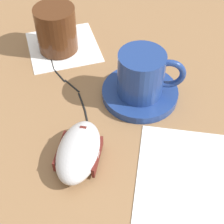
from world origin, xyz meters
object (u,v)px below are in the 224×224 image
Objects in this scene: coffee_cup at (143,74)px; saucer at (140,93)px; drinking_glass at (56,29)px; computer_mouse at (79,151)px.

saucer is at bearing 127.65° from coffee_cup.
drinking_glass is (-0.16, 0.10, 0.04)m from saucer.
drinking_glass is at bearing 147.50° from coffee_cup.
saucer is 0.16m from computer_mouse.
drinking_glass reaches higher than saucer.
computer_mouse is (-0.07, -0.14, 0.01)m from saucer.
coffee_cup is 0.16m from computer_mouse.
saucer is 0.04m from coffee_cup.
coffee_cup is (0.00, -0.00, 0.04)m from saucer.
coffee_cup is 1.26× the size of drinking_glass.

